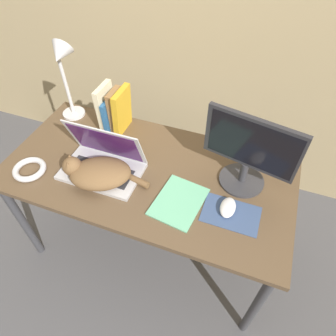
{
  "coord_description": "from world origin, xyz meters",
  "views": [
    {
      "loc": [
        0.44,
        -0.54,
        1.81
      ],
      "look_at": [
        0.12,
        0.32,
        0.81
      ],
      "focal_mm": 32.0,
      "sensor_mm": 36.0,
      "label": 1
    }
  ],
  "objects_px": {
    "laptop": "(103,163)",
    "notepad": "(179,202)",
    "cable_coil": "(29,169)",
    "external_monitor": "(249,152)",
    "desk_lamp": "(63,68)",
    "cat": "(98,172)",
    "book_row": "(114,110)",
    "computer_mouse": "(228,207)"
  },
  "relations": [
    {
      "from": "laptop",
      "to": "cat",
      "type": "xyz_separation_m",
      "value": [
        0.01,
        -0.07,
        0.01
      ]
    },
    {
      "from": "desk_lamp",
      "to": "book_row",
      "type": "bearing_deg",
      "value": 1.87
    },
    {
      "from": "laptop",
      "to": "cat",
      "type": "height_order",
      "value": "laptop"
    },
    {
      "from": "computer_mouse",
      "to": "notepad",
      "type": "distance_m",
      "value": 0.22
    },
    {
      "from": "external_monitor",
      "to": "book_row",
      "type": "height_order",
      "value": "external_monitor"
    },
    {
      "from": "computer_mouse",
      "to": "desk_lamp",
      "type": "height_order",
      "value": "desk_lamp"
    },
    {
      "from": "book_row",
      "to": "desk_lamp",
      "type": "bearing_deg",
      "value": -178.13
    },
    {
      "from": "laptop",
      "to": "desk_lamp",
      "type": "distance_m",
      "value": 0.54
    },
    {
      "from": "cat",
      "to": "computer_mouse",
      "type": "distance_m",
      "value": 0.62
    },
    {
      "from": "laptop",
      "to": "cable_coil",
      "type": "bearing_deg",
      "value": -157.42
    },
    {
      "from": "cat",
      "to": "book_row",
      "type": "distance_m",
      "value": 0.4
    },
    {
      "from": "external_monitor",
      "to": "notepad",
      "type": "xyz_separation_m",
      "value": [
        -0.24,
        -0.22,
        -0.19
      ]
    },
    {
      "from": "computer_mouse",
      "to": "cable_coil",
      "type": "height_order",
      "value": "computer_mouse"
    },
    {
      "from": "cat",
      "to": "computer_mouse",
      "type": "relative_size",
      "value": 3.62
    },
    {
      "from": "laptop",
      "to": "book_row",
      "type": "height_order",
      "value": "book_row"
    },
    {
      "from": "laptop",
      "to": "book_row",
      "type": "bearing_deg",
      "value": 105.92
    },
    {
      "from": "computer_mouse",
      "to": "book_row",
      "type": "xyz_separation_m",
      "value": [
        -0.72,
        0.34,
        0.1
      ]
    },
    {
      "from": "computer_mouse",
      "to": "cable_coil",
      "type": "distance_m",
      "value": 0.97
    },
    {
      "from": "external_monitor",
      "to": "cable_coil",
      "type": "height_order",
      "value": "external_monitor"
    },
    {
      "from": "cable_coil",
      "to": "notepad",
      "type": "height_order",
      "value": "cable_coil"
    },
    {
      "from": "external_monitor",
      "to": "laptop",
      "type": "bearing_deg",
      "value": -166.18
    },
    {
      "from": "external_monitor",
      "to": "notepad",
      "type": "distance_m",
      "value": 0.38
    },
    {
      "from": "cat",
      "to": "external_monitor",
      "type": "relative_size",
      "value": 0.98
    },
    {
      "from": "desk_lamp",
      "to": "notepad",
      "type": "relative_size",
      "value": 1.69
    },
    {
      "from": "desk_lamp",
      "to": "notepad",
      "type": "xyz_separation_m",
      "value": [
        0.76,
        -0.37,
        -0.32
      ]
    },
    {
      "from": "external_monitor",
      "to": "desk_lamp",
      "type": "bearing_deg",
      "value": 171.78
    },
    {
      "from": "desk_lamp",
      "to": "notepad",
      "type": "bearing_deg",
      "value": -25.75
    },
    {
      "from": "laptop",
      "to": "cable_coil",
      "type": "relative_size",
      "value": 2.41
    },
    {
      "from": "desk_lamp",
      "to": "notepad",
      "type": "height_order",
      "value": "desk_lamp"
    },
    {
      "from": "computer_mouse",
      "to": "cat",
      "type": "bearing_deg",
      "value": -175.99
    },
    {
      "from": "laptop",
      "to": "book_row",
      "type": "distance_m",
      "value": 0.33
    },
    {
      "from": "laptop",
      "to": "cat",
      "type": "distance_m",
      "value": 0.07
    },
    {
      "from": "external_monitor",
      "to": "desk_lamp",
      "type": "height_order",
      "value": "desk_lamp"
    },
    {
      "from": "desk_lamp",
      "to": "cable_coil",
      "type": "height_order",
      "value": "desk_lamp"
    },
    {
      "from": "cat",
      "to": "cable_coil",
      "type": "relative_size",
      "value": 2.54
    },
    {
      "from": "external_monitor",
      "to": "book_row",
      "type": "xyz_separation_m",
      "value": [
        -0.74,
        0.15,
        -0.08
      ]
    },
    {
      "from": "laptop",
      "to": "notepad",
      "type": "height_order",
      "value": "laptop"
    },
    {
      "from": "cat",
      "to": "desk_lamp",
      "type": "relative_size",
      "value": 0.86
    },
    {
      "from": "computer_mouse",
      "to": "external_monitor",
      "type": "bearing_deg",
      "value": 82.41
    },
    {
      "from": "computer_mouse",
      "to": "cable_coil",
      "type": "xyz_separation_m",
      "value": [
        -0.96,
        -0.11,
        -0.0
      ]
    },
    {
      "from": "cat",
      "to": "computer_mouse",
      "type": "xyz_separation_m",
      "value": [
        0.62,
        0.04,
        -0.04
      ]
    },
    {
      "from": "laptop",
      "to": "cable_coil",
      "type": "height_order",
      "value": "laptop"
    }
  ]
}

